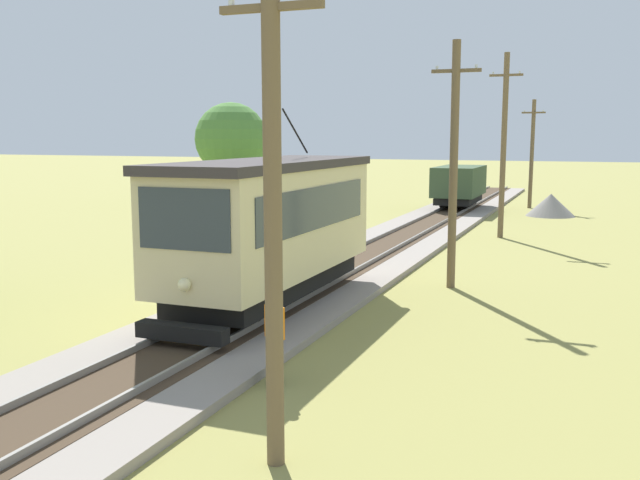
# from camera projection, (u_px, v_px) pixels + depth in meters

# --- Properties ---
(red_tram) EXTENTS (2.60, 8.54, 4.79)m
(red_tram) POSITION_uv_depth(u_px,v_px,m) (270.00, 225.00, 17.86)
(red_tram) COLOR beige
(red_tram) RESTS_ON rail_right
(freight_car) EXTENTS (2.40, 5.20, 2.31)m
(freight_car) POSITION_uv_depth(u_px,v_px,m) (459.00, 185.00, 41.73)
(freight_car) COLOR #384C33
(freight_car) RESTS_ON rail_right
(utility_pole_near_tram) EXTENTS (1.40, 0.28, 6.81)m
(utility_pole_near_tram) POSITION_uv_depth(u_px,v_px,m) (273.00, 208.00, 9.13)
(utility_pole_near_tram) COLOR brown
(utility_pole_near_tram) RESTS_ON ground
(utility_pole_mid) EXTENTS (1.40, 0.30, 7.07)m
(utility_pole_mid) POSITION_uv_depth(u_px,v_px,m) (454.00, 163.00, 20.28)
(utility_pole_mid) COLOR brown
(utility_pole_mid) RESTS_ON ground
(utility_pole_far) EXTENTS (1.40, 0.34, 7.91)m
(utility_pole_far) POSITION_uv_depth(u_px,v_px,m) (504.00, 144.00, 30.49)
(utility_pole_far) COLOR brown
(utility_pole_far) RESTS_ON ground
(utility_pole_distant) EXTENTS (1.40, 0.50, 6.59)m
(utility_pole_distant) POSITION_uv_depth(u_px,v_px,m) (532.00, 153.00, 43.29)
(utility_pole_distant) COLOR brown
(utility_pole_distant) RESTS_ON ground
(gravel_pile) EXTENTS (2.65, 2.65, 1.24)m
(gravel_pile) POSITION_uv_depth(u_px,v_px,m) (551.00, 205.00, 39.21)
(gravel_pile) COLOR gray
(gravel_pile) RESTS_ON ground
(track_worker) EXTENTS (0.44, 0.44, 1.78)m
(track_worker) POSITION_uv_depth(u_px,v_px,m) (275.00, 331.00, 12.57)
(track_worker) COLOR navy
(track_worker) RESTS_ON ground
(tree_right_near) EXTENTS (4.78, 4.78, 6.59)m
(tree_right_near) POSITION_uv_depth(u_px,v_px,m) (231.00, 139.00, 46.73)
(tree_right_near) COLOR #4C3823
(tree_right_near) RESTS_ON ground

